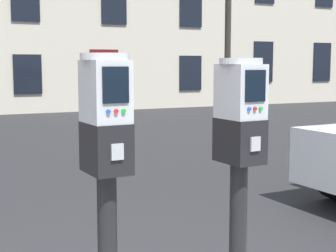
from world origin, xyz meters
TOP-DOWN VIEW (x-y plane):
  - parking_meter_near_kerb at (-0.09, -0.24)m, footprint 0.23×0.26m
  - parking_meter_twin_adjacent at (0.62, -0.24)m, footprint 0.23×0.26m

SIDE VIEW (x-z plane):
  - parking_meter_twin_adjacent at x=0.62m, z-range 0.42..1.91m
  - parking_meter_near_kerb at x=-0.09m, z-range 0.42..1.93m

